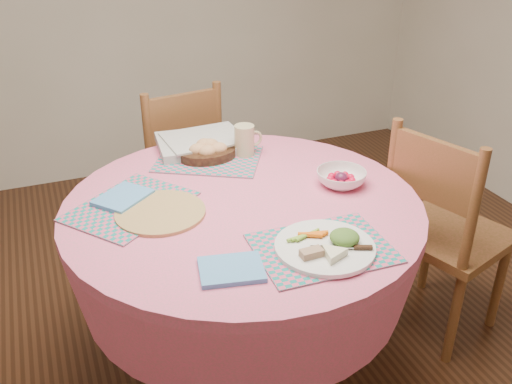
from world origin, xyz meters
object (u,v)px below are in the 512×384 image
chair_right (442,230)px  latte_mug (245,140)px  chair_back (176,167)px  dining_table (243,250)px  wicker_trivet (160,212)px  dinner_plate (328,245)px  bread_bowl (208,150)px  fruit_bowl (341,178)px

chair_right → latte_mug: 0.87m
chair_back → dining_table: bearing=81.7°
chair_back → wicker_trivet: bearing=64.2°
wicker_trivet → latte_mug: latte_mug is taller
dinner_plate → bread_bowl: bearing=99.6°
wicker_trivet → latte_mug: bearing=38.3°
wicker_trivet → chair_right: bearing=-5.2°
chair_back → latte_mug: chair_back is taller
bread_bowl → fruit_bowl: (0.38, -0.40, -0.01)m
dining_table → bread_bowl: bearing=90.3°
dinner_plate → latte_mug: size_ratio=2.45×
latte_mug → dinner_plate: bearing=-91.6°
chair_right → wicker_trivet: 1.14m
latte_mug → fruit_bowl: latte_mug is taller
dining_table → wicker_trivet: wicker_trivet is taller
fruit_bowl → bread_bowl: bearing=133.6°
bread_bowl → latte_mug: latte_mug is taller
wicker_trivet → bread_bowl: bearing=52.5°
wicker_trivet → fruit_bowl: 0.66m
bread_bowl → chair_right: bearing=-29.2°
chair_back → bread_bowl: 0.61m
fruit_bowl → chair_right: bearing=-8.1°
latte_mug → chair_back: bearing=106.1°
dining_table → wicker_trivet: (-0.28, 0.03, 0.20)m
dinner_plate → bread_bowl: (-0.13, 0.76, 0.02)m
dining_table → chair_back: size_ratio=1.34×
chair_right → dinner_plate: (-0.70, -0.30, 0.28)m
bread_bowl → latte_mug: size_ratio=1.88×
chair_back → latte_mug: (0.16, -0.56, 0.33)m
fruit_bowl → chair_back: bearing=112.7°
chair_right → chair_back: size_ratio=1.02×
bread_bowl → chair_back: bearing=91.1°
chair_back → wicker_trivet: 0.97m
dining_table → wicker_trivet: bearing=174.7°
latte_mug → fruit_bowl: size_ratio=0.67×
dining_table → latte_mug: (0.15, 0.36, 0.26)m
dining_table → chair_right: bearing=-5.2°
chair_right → chair_back: (-0.84, 0.99, -0.01)m
wicker_trivet → dinner_plate: (0.41, -0.40, 0.01)m
bread_bowl → latte_mug: (0.15, -0.02, 0.03)m
dining_table → bread_bowl: (-0.00, 0.39, 0.23)m
dinner_plate → bread_bowl: size_ratio=1.30×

